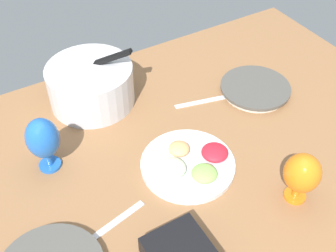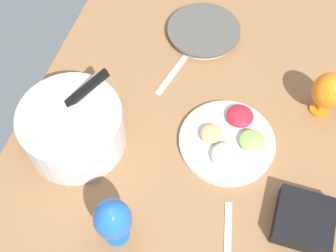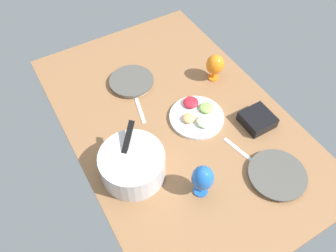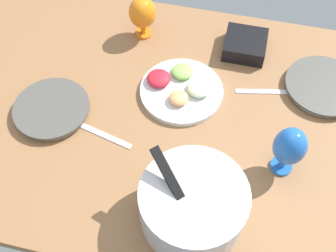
{
  "view_description": "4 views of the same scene",
  "coord_description": "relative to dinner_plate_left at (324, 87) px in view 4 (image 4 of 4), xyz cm",
  "views": [
    {
      "loc": [
        -52.05,
        -77.36,
        95.53
      ],
      "look_at": [
        -4.93,
        2.99,
        6.27
      ],
      "focal_mm": 45.5,
      "sensor_mm": 36.0,
      "label": 1
    },
    {
      "loc": [
        -70.94,
        -11.8,
        114.33
      ],
      "look_at": [
        -8.45,
        7.64,
        6.27
      ],
      "focal_mm": 48.0,
      "sensor_mm": 36.0,
      "label": 2
    },
    {
      "loc": [
        -88.49,
        56.29,
        131.19
      ],
      "look_at": [
        -6.44,
        8.23,
        6.27
      ],
      "focal_mm": 35.11,
      "sensor_mm": 36.0,
      "label": 3
    },
    {
      "loc": [
        -21.5,
        78.44,
        110.75
      ],
      "look_at": [
        -5.11,
        9.11,
        6.27
      ],
      "focal_mm": 45.12,
      "sensor_mm": 36.0,
      "label": 4
    }
  ],
  "objects": [
    {
      "name": "fork_by_right_plate",
      "position": [
        65.45,
        35.05,
        -0.99
      ],
      "size": [
        17.92,
        5.94,
        0.6
      ],
      "primitive_type": "cube",
      "rotation": [
        0.0,
        0.0,
        -0.23
      ],
      "color": "silver",
      "rests_on": "ground_plane"
    },
    {
      "name": "fruit_platter",
      "position": [
        46.51,
        12.17,
        0.36
      ],
      "size": [
        27.82,
        27.82,
        4.87
      ],
      "color": "silver",
      "rests_on": "ground_plane"
    },
    {
      "name": "dinner_plate_right",
      "position": [
        85.28,
        29.98,
        0.13
      ],
      "size": [
        24.55,
        24.55,
        2.73
      ],
      "color": "silver",
      "rests_on": "ground_plane"
    },
    {
      "name": "hurricane_glass_blue",
      "position": [
        11.35,
        33.39,
        9.83
      ],
      "size": [
        9.41,
        9.41,
        18.06
      ],
      "color": "blue",
      "rests_on": "ground_plane"
    },
    {
      "name": "hurricane_glass_orange",
      "position": [
        65.85,
        -11.62,
        8.48
      ],
      "size": [
        9.83,
        9.83,
        15.87
      ],
      "color": "orange",
      "rests_on": "ground_plane"
    },
    {
      "name": "mixing_bowl",
      "position": [
        34.14,
        54.47,
        6.25
      ],
      "size": [
        28.68,
        28.68,
        20.77
      ],
      "color": "silver",
      "rests_on": "ground_plane"
    },
    {
      "name": "square_bowl_black",
      "position": [
        28.36,
        -11.8,
        1.87
      ],
      "size": [
        14.63,
        14.63,
        5.67
      ],
      "color": "black",
      "rests_on": "ground_plane"
    },
    {
      "name": "dinner_plate_left",
      "position": [
        0.0,
        0.0,
        0.0
      ],
      "size": [
        26.12,
        26.12,
        2.48
      ],
      "color": "silver",
      "rests_on": "ground_plane"
    },
    {
      "name": "ground_plane",
      "position": [
        51.6,
        21.85,
        -3.29
      ],
      "size": [
        160.0,
        104.0,
        4.0
      ],
      "primitive_type": "cube",
      "color": "#8C603D"
    },
    {
      "name": "fork_by_left_plate",
      "position": [
        19.78,
        5.93,
        -0.99
      ],
      "size": [
        17.98,
        5.5,
        0.6
      ],
      "primitive_type": "cube",
      "rotation": [
        0.0,
        0.0,
        0.21
      ],
      "color": "silver",
      "rests_on": "ground_plane"
    }
  ]
}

